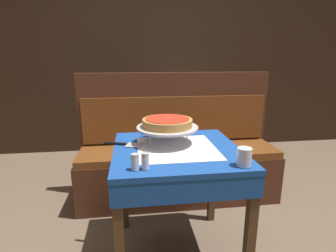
# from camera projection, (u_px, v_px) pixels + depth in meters

# --- Properties ---
(dining_table_front) EXTENTS (0.76, 0.76, 0.75)m
(dining_table_front) POSITION_uv_depth(u_px,v_px,m) (177.00, 163.00, 1.61)
(dining_table_front) COLOR #194799
(dining_table_front) RESTS_ON ground_plane
(dining_table_rear) EXTENTS (0.70, 0.70, 0.75)m
(dining_table_rear) POSITION_uv_depth(u_px,v_px,m) (182.00, 111.00, 3.22)
(dining_table_rear) COLOR beige
(dining_table_rear) RESTS_ON ground_plane
(booth_bench) EXTENTS (1.79, 0.48, 1.15)m
(booth_bench) POSITION_uv_depth(u_px,v_px,m) (178.00, 162.00, 2.43)
(booth_bench) COLOR #4C2819
(booth_bench) RESTS_ON ground_plane
(back_wall_panel) EXTENTS (6.00, 0.04, 2.40)m
(back_wall_panel) POSITION_uv_depth(u_px,v_px,m) (151.00, 64.00, 3.56)
(back_wall_panel) COLOR black
(back_wall_panel) RESTS_ON ground_plane
(pizza_pan_stand) EXTENTS (0.39, 0.39, 0.11)m
(pizza_pan_stand) POSITION_uv_depth(u_px,v_px,m) (167.00, 128.00, 1.65)
(pizza_pan_stand) COLOR #ADADB2
(pizza_pan_stand) RESTS_ON dining_table_front
(deep_dish_pizza) EXTENTS (0.31, 0.31, 0.05)m
(deep_dish_pizza) POSITION_uv_depth(u_px,v_px,m) (167.00, 122.00, 1.64)
(deep_dish_pizza) COLOR #C68E47
(deep_dish_pizza) RESTS_ON pizza_pan_stand
(pizza_server) EXTENTS (0.25, 0.13, 0.01)m
(pizza_server) POSITION_uv_depth(u_px,v_px,m) (125.00, 144.00, 1.63)
(pizza_server) COLOR #BCBCC1
(pizza_server) RESTS_ON dining_table_front
(water_glass_near) EXTENTS (0.07, 0.07, 0.09)m
(water_glass_near) POSITION_uv_depth(u_px,v_px,m) (244.00, 157.00, 1.31)
(water_glass_near) COLOR silver
(water_glass_near) RESTS_ON dining_table_front
(salt_shaker) EXTENTS (0.04, 0.04, 0.08)m
(salt_shaker) POSITION_uv_depth(u_px,v_px,m) (135.00, 162.00, 1.26)
(salt_shaker) COLOR silver
(salt_shaker) RESTS_ON dining_table_front
(pepper_shaker) EXTENTS (0.04, 0.04, 0.08)m
(pepper_shaker) POSITION_uv_depth(u_px,v_px,m) (145.00, 161.00, 1.27)
(pepper_shaker) COLOR silver
(pepper_shaker) RESTS_ON dining_table_front
(napkin_holder) EXTENTS (0.10, 0.05, 0.09)m
(napkin_holder) POSITION_uv_depth(u_px,v_px,m) (152.00, 127.00, 1.87)
(napkin_holder) COLOR #B2B2B7
(napkin_holder) RESTS_ON dining_table_front
(condiment_caddy) EXTENTS (0.12, 0.12, 0.14)m
(condiment_caddy) POSITION_uv_depth(u_px,v_px,m) (183.00, 99.00, 3.23)
(condiment_caddy) COLOR black
(condiment_caddy) RESTS_ON dining_table_rear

